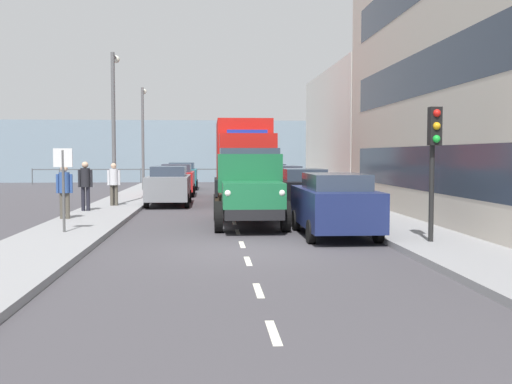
{
  "coord_description": "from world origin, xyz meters",
  "views": [
    {
      "loc": [
        0.78,
        14.08,
        2.23
      ],
      "look_at": [
        -0.75,
        -6.32,
        0.98
      ],
      "focal_mm": 43.05,
      "sensor_mm": 36.0,
      "label": 1
    }
  ],
  "objects_px": {
    "car_maroon_kerbside_2": "(283,183)",
    "truck_vintage_green": "(249,189)",
    "car_navy_kerbside_near": "(334,204)",
    "lamp_post_promenade": "(114,114)",
    "car_black_kerbside_1": "(302,191)",
    "car_grey_oppositeside_0": "(169,185)",
    "lorry_cargo_red": "(244,158)",
    "street_sign": "(63,175)",
    "pedestrian_near_railing": "(114,181)",
    "car_silver_kerbside_3": "(271,179)",
    "lamp_post_far": "(143,129)",
    "pedestrian_by_lamp": "(85,182)",
    "traffic_light_near": "(434,144)",
    "car_red_oppositeside_1": "(177,179)",
    "car_teal_oppositeside_2": "(182,175)",
    "pedestrian_with_bag": "(64,187)"
  },
  "relations": [
    {
      "from": "car_navy_kerbside_near",
      "to": "car_silver_kerbside_3",
      "type": "bearing_deg",
      "value": -90.0
    },
    {
      "from": "car_black_kerbside_1",
      "to": "car_red_oppositeside_1",
      "type": "xyz_separation_m",
      "value": [
        5.19,
        -11.03,
        -0.0
      ]
    },
    {
      "from": "car_teal_oppositeside_2",
      "to": "lorry_cargo_red",
      "type": "bearing_deg",
      "value": 108.26
    },
    {
      "from": "car_maroon_kerbside_2",
      "to": "pedestrian_with_bag",
      "type": "bearing_deg",
      "value": 44.52
    },
    {
      "from": "street_sign",
      "to": "car_silver_kerbside_3",
      "type": "bearing_deg",
      "value": -112.83
    },
    {
      "from": "car_silver_kerbside_3",
      "to": "lamp_post_far",
      "type": "bearing_deg",
      "value": -21.22
    },
    {
      "from": "car_silver_kerbside_3",
      "to": "lamp_post_far",
      "type": "height_order",
      "value": "lamp_post_far"
    },
    {
      "from": "car_red_oppositeside_1",
      "to": "pedestrian_near_railing",
      "type": "relative_size",
      "value": 2.25
    },
    {
      "from": "car_silver_kerbside_3",
      "to": "lamp_post_promenade",
      "type": "relative_size",
      "value": 0.69
    },
    {
      "from": "pedestrian_by_lamp",
      "to": "car_teal_oppositeside_2",
      "type": "bearing_deg",
      "value": -99.59
    },
    {
      "from": "car_black_kerbside_1",
      "to": "pedestrian_near_railing",
      "type": "xyz_separation_m",
      "value": [
        7.3,
        -2.94,
        0.28
      ]
    },
    {
      "from": "car_black_kerbside_1",
      "to": "pedestrian_near_railing",
      "type": "relative_size",
      "value": 2.54
    },
    {
      "from": "car_black_kerbside_1",
      "to": "pedestrian_with_bag",
      "type": "height_order",
      "value": "pedestrian_with_bag"
    },
    {
      "from": "pedestrian_by_lamp",
      "to": "lamp_post_far",
      "type": "distance_m",
      "value": 14.12
    },
    {
      "from": "lorry_cargo_red",
      "to": "traffic_light_near",
      "type": "bearing_deg",
      "value": 103.66
    },
    {
      "from": "car_grey_oppositeside_0",
      "to": "pedestrian_with_bag",
      "type": "relative_size",
      "value": 2.61
    },
    {
      "from": "pedestrian_by_lamp",
      "to": "traffic_light_near",
      "type": "height_order",
      "value": "traffic_light_near"
    },
    {
      "from": "car_black_kerbside_1",
      "to": "lamp_post_promenade",
      "type": "distance_m",
      "value": 8.57
    },
    {
      "from": "lamp_post_promenade",
      "to": "lamp_post_far",
      "type": "xyz_separation_m",
      "value": [
        0.02,
        -11.19,
        -0.11
      ]
    },
    {
      "from": "lamp_post_promenade",
      "to": "lorry_cargo_red",
      "type": "bearing_deg",
      "value": -147.28
    },
    {
      "from": "car_black_kerbside_1",
      "to": "truck_vintage_green",
      "type": "bearing_deg",
      "value": 58.96
    },
    {
      "from": "lorry_cargo_red",
      "to": "pedestrian_near_railing",
      "type": "distance_m",
      "value": 6.85
    },
    {
      "from": "car_silver_kerbside_3",
      "to": "pedestrian_near_railing",
      "type": "relative_size",
      "value": 2.49
    },
    {
      "from": "car_red_oppositeside_1",
      "to": "car_maroon_kerbside_2",
      "type": "bearing_deg",
      "value": 134.47
    },
    {
      "from": "street_sign",
      "to": "traffic_light_near",
      "type": "bearing_deg",
      "value": 164.36
    },
    {
      "from": "car_silver_kerbside_3",
      "to": "pedestrian_near_railing",
      "type": "bearing_deg",
      "value": 50.07
    },
    {
      "from": "car_navy_kerbside_near",
      "to": "car_black_kerbside_1",
      "type": "bearing_deg",
      "value": -90.0
    },
    {
      "from": "lamp_post_far",
      "to": "pedestrian_by_lamp",
      "type": "bearing_deg",
      "value": 87.32
    },
    {
      "from": "traffic_light_near",
      "to": "lamp_post_far",
      "type": "bearing_deg",
      "value": -67.91
    },
    {
      "from": "car_navy_kerbside_near",
      "to": "car_maroon_kerbside_2",
      "type": "distance_m",
      "value": 11.73
    },
    {
      "from": "car_maroon_kerbside_2",
      "to": "street_sign",
      "type": "distance_m",
      "value": 13.59
    },
    {
      "from": "truck_vintage_green",
      "to": "lamp_post_promenade",
      "type": "distance_m",
      "value": 9.05
    },
    {
      "from": "truck_vintage_green",
      "to": "street_sign",
      "type": "distance_m",
      "value": 5.56
    },
    {
      "from": "car_maroon_kerbside_2",
      "to": "street_sign",
      "type": "bearing_deg",
      "value": 57.43
    },
    {
      "from": "pedestrian_near_railing",
      "to": "car_teal_oppositeside_2",
      "type": "bearing_deg",
      "value": -98.42
    },
    {
      "from": "traffic_light_near",
      "to": "pedestrian_near_railing",
      "type": "bearing_deg",
      "value": -50.59
    },
    {
      "from": "car_maroon_kerbside_2",
      "to": "car_teal_oppositeside_2",
      "type": "xyz_separation_m",
      "value": [
        5.19,
        -11.47,
        -0.0
      ]
    },
    {
      "from": "car_navy_kerbside_near",
      "to": "street_sign",
      "type": "xyz_separation_m",
      "value": [
        7.3,
        -0.3,
        0.79
      ]
    },
    {
      "from": "car_red_oppositeside_1",
      "to": "lorry_cargo_red",
      "type": "bearing_deg",
      "value": 129.42
    },
    {
      "from": "truck_vintage_green",
      "to": "car_navy_kerbside_near",
      "type": "relative_size",
      "value": 1.29
    },
    {
      "from": "car_grey_oppositeside_0",
      "to": "lorry_cargo_red",
      "type": "bearing_deg",
      "value": -147.38
    },
    {
      "from": "car_navy_kerbside_near",
      "to": "pedestrian_by_lamp",
      "type": "relative_size",
      "value": 2.39
    },
    {
      "from": "car_maroon_kerbside_2",
      "to": "truck_vintage_green",
      "type": "bearing_deg",
      "value": 76.92
    },
    {
      "from": "car_navy_kerbside_near",
      "to": "car_maroon_kerbside_2",
      "type": "relative_size",
      "value": 0.98
    },
    {
      "from": "lamp_post_promenade",
      "to": "street_sign",
      "type": "relative_size",
      "value": 2.78
    },
    {
      "from": "pedestrian_with_bag",
      "to": "lamp_post_far",
      "type": "height_order",
      "value": "lamp_post_far"
    },
    {
      "from": "car_black_kerbside_1",
      "to": "lamp_post_promenade",
      "type": "bearing_deg",
      "value": -24.43
    },
    {
      "from": "car_silver_kerbside_3",
      "to": "car_grey_oppositeside_0",
      "type": "xyz_separation_m",
      "value": [
        5.19,
        6.96,
        0.0
      ]
    },
    {
      "from": "car_navy_kerbside_near",
      "to": "lamp_post_promenade",
      "type": "relative_size",
      "value": 0.7
    },
    {
      "from": "car_grey_oppositeside_0",
      "to": "car_red_oppositeside_1",
      "type": "bearing_deg",
      "value": -90.0
    }
  ]
}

